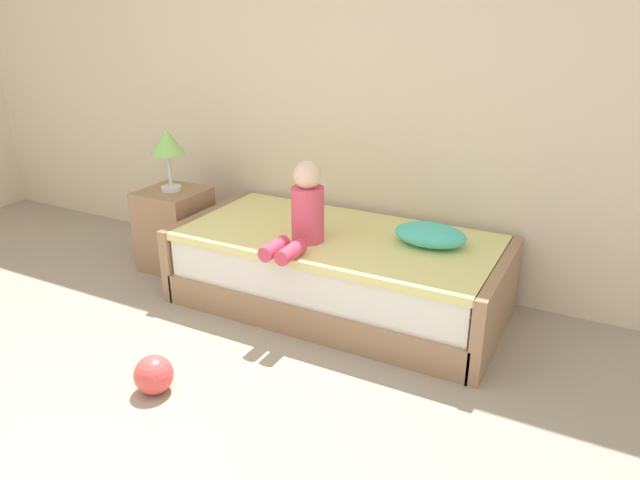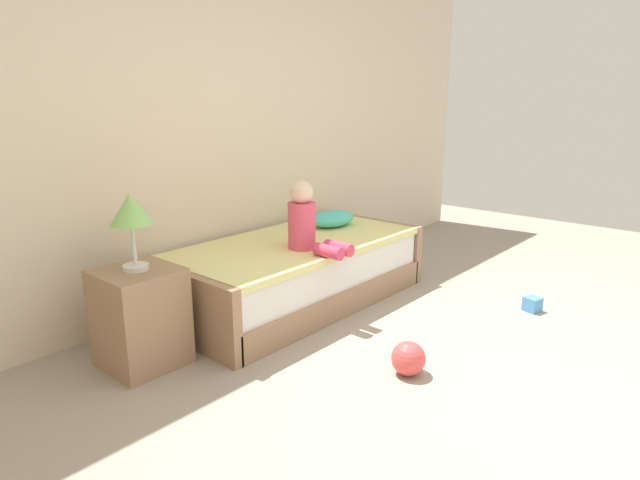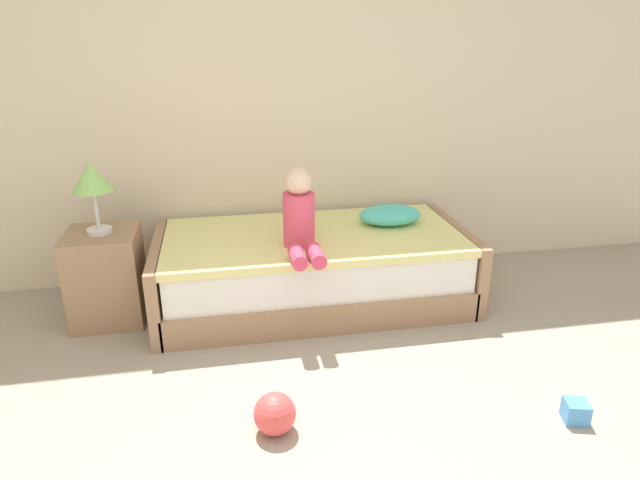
# 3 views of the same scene
# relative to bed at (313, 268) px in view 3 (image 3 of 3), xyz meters

# --- Properties ---
(wall_rear) EXTENTS (7.20, 0.10, 2.90)m
(wall_rear) POSITION_rel_bed_xyz_m (-0.28, 0.60, 1.20)
(wall_rear) COLOR beige
(wall_rear) RESTS_ON ground
(bed) EXTENTS (2.11, 1.00, 0.50)m
(bed) POSITION_rel_bed_xyz_m (0.00, 0.00, 0.00)
(bed) COLOR #997556
(bed) RESTS_ON ground
(nightstand) EXTENTS (0.44, 0.44, 0.60)m
(nightstand) POSITION_rel_bed_xyz_m (-1.35, -0.00, 0.05)
(nightstand) COLOR #997556
(nightstand) RESTS_ON ground
(table_lamp) EXTENTS (0.24, 0.24, 0.45)m
(table_lamp) POSITION_rel_bed_xyz_m (-1.35, -0.00, 0.69)
(table_lamp) COLOR silver
(table_lamp) RESTS_ON nightstand
(child_figure) EXTENTS (0.20, 0.51, 0.50)m
(child_figure) POSITION_rel_bed_xyz_m (-0.12, -0.23, 0.46)
(child_figure) COLOR #E04C6B
(child_figure) RESTS_ON bed
(pillow) EXTENTS (0.44, 0.30, 0.13)m
(pillow) POSITION_rel_bed_xyz_m (0.57, 0.10, 0.32)
(pillow) COLOR #4CCCBC
(pillow) RESTS_ON bed
(toy_ball) EXTENTS (0.20, 0.20, 0.20)m
(toy_ball) POSITION_rel_bed_xyz_m (-0.41, -1.29, -0.15)
(toy_ball) COLOR #E54C4C
(toy_ball) RESTS_ON ground
(toy_block) EXTENTS (0.13, 0.13, 0.11)m
(toy_block) POSITION_rel_bed_xyz_m (1.03, -1.48, -0.19)
(toy_block) COLOR #4C99E5
(toy_block) RESTS_ON ground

